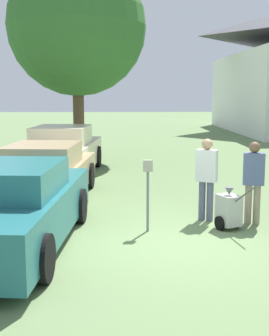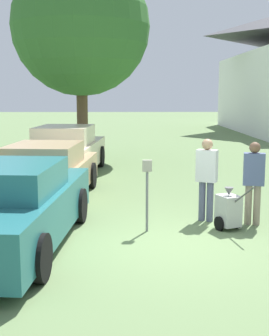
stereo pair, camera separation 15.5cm
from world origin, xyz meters
TOP-DOWN VIEW (x-y plane):
  - ground_plane at (0.00, 0.00)m, footprint 120.00×120.00m
  - parked_car_teal at (-2.79, -0.07)m, footprint 2.33×5.18m
  - parked_car_tan at (-2.79, 3.54)m, footprint 2.28×5.05m
  - parked_car_cream at (-2.80, 7.33)m, footprint 2.36×5.39m
  - parking_meter at (-0.39, 0.78)m, footprint 0.18×0.09m
  - person_worker at (0.87, 1.51)m, footprint 0.47×0.38m
  - person_supervisor at (1.77, 1.21)m, footprint 0.46×0.31m
  - equipment_cart at (1.21, 0.87)m, footprint 0.58×0.98m
  - shade_tree at (-2.56, 10.74)m, footprint 5.36×5.36m

SIDE VIEW (x-z plane):
  - ground_plane at x=0.00m, z-range 0.00..0.00m
  - equipment_cart at x=1.21m, z-range -0.11..0.89m
  - parked_car_tan at x=-2.79m, z-range -0.04..1.39m
  - parked_car_teal at x=-2.79m, z-range -0.04..1.44m
  - parked_car_cream at x=-2.80m, z-range -0.06..1.55m
  - person_supervisor at x=1.77m, z-range 0.12..1.81m
  - parking_meter at x=-0.39m, z-range 0.27..1.67m
  - person_worker at x=0.87m, z-range 0.12..1.85m
  - shade_tree at x=-2.56m, z-range 1.26..9.16m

